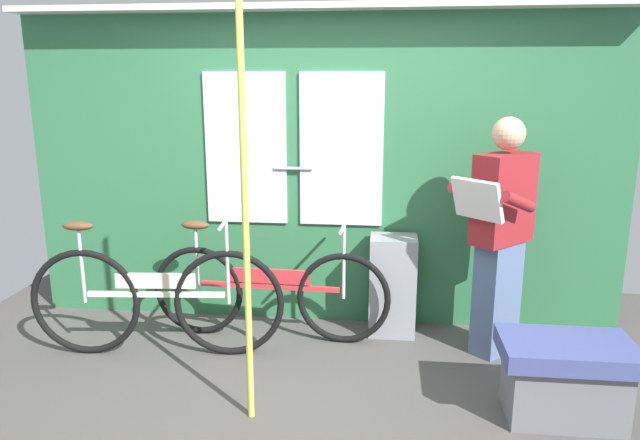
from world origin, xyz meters
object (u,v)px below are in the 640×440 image
object	(u,v)px
bicycle_near_door	(268,291)
trash_bin_by_wall	(393,285)
passenger_reading_newspaper	(500,233)
bench_seat_corner	(564,378)
handrail_pole	(245,217)
bicycle_leaning_behind	(156,300)

from	to	relation	value
bicycle_near_door	trash_bin_by_wall	world-z (taller)	bicycle_near_door
passenger_reading_newspaper	bench_seat_corner	bearing A→B (deg)	62.37
handrail_pole	bench_seat_corner	size ratio (longest dim) A/B	3.23
bicycle_near_door	handrail_pole	size ratio (longest dim) A/B	0.75
passenger_reading_newspaper	bench_seat_corner	distance (m)	1.01
bicycle_near_door	passenger_reading_newspaper	size ratio (longest dim) A/B	1.08
handrail_pole	passenger_reading_newspaper	bearing A→B (deg)	33.12
bicycle_near_door	handrail_pole	xyz separation A→B (m)	(0.10, -1.01, 0.78)
bicycle_near_door	bench_seat_corner	bearing A→B (deg)	-22.78
handrail_pole	trash_bin_by_wall	bearing A→B (deg)	57.10
trash_bin_by_wall	bench_seat_corner	world-z (taller)	trash_bin_by_wall
handrail_pole	bicycle_near_door	bearing A→B (deg)	95.52
handrail_pole	bench_seat_corner	bearing A→B (deg)	5.77
passenger_reading_newspaper	handrail_pole	world-z (taller)	handrail_pole
bicycle_near_door	bench_seat_corner	distance (m)	1.98
bicycle_leaning_behind	trash_bin_by_wall	xyz separation A→B (m)	(1.57, 0.53, -0.03)
bicycle_near_door	handrail_pole	bearing A→B (deg)	-82.22
bicycle_near_door	passenger_reading_newspaper	distance (m)	1.63
bicycle_leaning_behind	passenger_reading_newspaper	world-z (taller)	passenger_reading_newspaper
passenger_reading_newspaper	trash_bin_by_wall	bearing A→B (deg)	-64.91
passenger_reading_newspaper	bench_seat_corner	world-z (taller)	passenger_reading_newspaper
bicycle_near_door	bicycle_leaning_behind	xyz separation A→B (m)	(-0.69, -0.33, 0.03)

